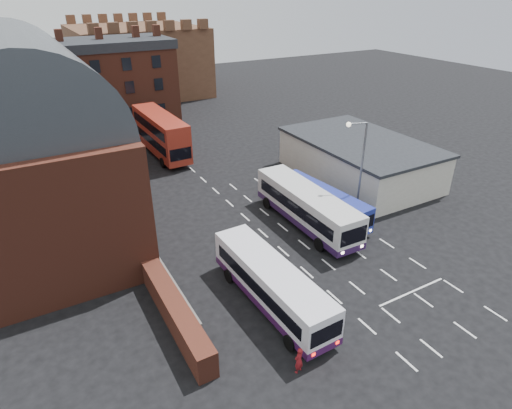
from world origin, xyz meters
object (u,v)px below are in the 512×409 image
bus_red_double (161,134)px  street_lamp (359,163)px  pedestrian_beige (287,315)px  bus_blue (322,201)px  bus_white_inbound (307,205)px  bus_white_outbound (271,282)px  pedestrian_red (299,360)px

bus_red_double → street_lamp: size_ratio=1.41×
bus_red_double → pedestrian_beige: bus_red_double is taller
bus_blue → bus_red_double: size_ratio=0.81×
bus_blue → bus_white_inbound: bearing=6.8°
pedestrian_beige → bus_white_outbound: bearing=-125.9°
bus_blue → pedestrian_red: bus_blue is taller
street_lamp → pedestrian_beige: (-12.61, -8.49, -4.63)m
bus_blue → pedestrian_beige: bearing=38.6°
bus_white_inbound → street_lamp: (4.33, -1.15, 3.46)m
bus_white_outbound → bus_white_inbound: bearing=40.9°
bus_red_double → pedestrian_red: bus_red_double is taller
bus_white_inbound → pedestrian_red: size_ratio=7.24×
street_lamp → pedestrian_beige: bearing=-146.1°
bus_red_double → street_lamp: 26.18m
street_lamp → pedestrian_beige: size_ratio=5.65×
bus_red_double → pedestrian_red: bearing=81.7°
bus_white_outbound → bus_white_inbound: 10.97m
street_lamp → pedestrian_red: (-14.00, -11.78, -4.58)m
bus_white_inbound → pedestrian_red: bus_white_inbound is taller
bus_white_inbound → pedestrian_red: 16.19m
pedestrian_red → bus_red_double: bearing=-114.1°
bus_white_outbound → bus_blue: 12.81m
bus_white_inbound → street_lamp: bearing=165.6°
bus_white_outbound → bus_red_double: 30.61m
street_lamp → pedestrian_beige: street_lamp is taller
bus_red_double → pedestrian_beige: bearing=83.4°
pedestrian_red → bus_white_outbound: bearing=-123.4°
bus_white_outbound → bus_red_double: size_ratio=0.88×
street_lamp → bus_red_double: bearing=111.7°
pedestrian_red → pedestrian_beige: 3.57m
bus_white_inbound → bus_red_double: (-5.29, 23.04, 0.71)m
bus_white_inbound → street_lamp: 5.67m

